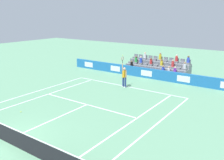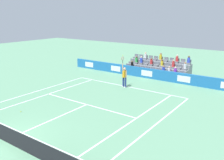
# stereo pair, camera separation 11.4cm
# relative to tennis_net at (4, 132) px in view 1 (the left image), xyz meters

# --- Properties ---
(ground_plane) EXTENTS (80.00, 80.00, 0.00)m
(ground_plane) POSITION_rel_tennis_net_xyz_m (0.00, 0.00, -0.49)
(ground_plane) COLOR #669E77
(line_baseline) EXTENTS (10.97, 0.10, 0.01)m
(line_baseline) POSITION_rel_tennis_net_xyz_m (0.00, -11.89, -0.49)
(line_baseline) COLOR white
(line_baseline) RESTS_ON ground
(line_service) EXTENTS (8.23, 0.10, 0.01)m
(line_service) POSITION_rel_tennis_net_xyz_m (0.00, -6.40, -0.49)
(line_service) COLOR white
(line_service) RESTS_ON ground
(line_centre_service) EXTENTS (0.10, 6.40, 0.01)m
(line_centre_service) POSITION_rel_tennis_net_xyz_m (0.00, -3.20, -0.49)
(line_centre_service) COLOR white
(line_centre_service) RESTS_ON ground
(line_singles_sideline_left) EXTENTS (0.10, 11.89, 0.01)m
(line_singles_sideline_left) POSITION_rel_tennis_net_xyz_m (4.12, -5.95, -0.49)
(line_singles_sideline_left) COLOR white
(line_singles_sideline_left) RESTS_ON ground
(line_singles_sideline_right) EXTENTS (0.10, 11.89, 0.01)m
(line_singles_sideline_right) POSITION_rel_tennis_net_xyz_m (-4.12, -5.95, -0.49)
(line_singles_sideline_right) COLOR white
(line_singles_sideline_right) RESTS_ON ground
(line_doubles_sideline_left) EXTENTS (0.10, 11.89, 0.01)m
(line_doubles_sideline_left) POSITION_rel_tennis_net_xyz_m (5.49, -5.95, -0.49)
(line_doubles_sideline_left) COLOR white
(line_doubles_sideline_left) RESTS_ON ground
(line_doubles_sideline_right) EXTENTS (0.10, 11.89, 0.01)m
(line_doubles_sideline_right) POSITION_rel_tennis_net_xyz_m (-5.49, -5.95, -0.49)
(line_doubles_sideline_right) COLOR white
(line_doubles_sideline_right) RESTS_ON ground
(line_centre_mark) EXTENTS (0.10, 0.20, 0.01)m
(line_centre_mark) POSITION_rel_tennis_net_xyz_m (0.00, -11.79, -0.49)
(line_centre_mark) COLOR white
(line_centre_mark) RESTS_ON ground
(sponsor_barrier) EXTENTS (19.01, 0.22, 1.01)m
(sponsor_barrier) POSITION_rel_tennis_net_xyz_m (-0.00, -15.63, 0.01)
(sponsor_barrier) COLOR #1E66AD
(sponsor_barrier) RESTS_ON ground
(tennis_net) EXTENTS (11.97, 0.10, 1.07)m
(tennis_net) POSITION_rel_tennis_net_xyz_m (0.00, 0.00, 0.00)
(tennis_net) COLOR #33383D
(tennis_net) RESTS_ON ground
(tennis_player) EXTENTS (0.52, 0.38, 2.85)m
(tennis_player) POSITION_rel_tennis_net_xyz_m (0.17, -11.63, 0.50)
(tennis_player) COLOR navy
(tennis_player) RESTS_ON ground
(stadium_stand) EXTENTS (6.82, 2.85, 2.20)m
(stadium_stand) POSITION_rel_tennis_net_xyz_m (-0.02, -17.94, 0.07)
(stadium_stand) COLOR gray
(stadium_stand) RESTS_ON ground
(loose_tennis_ball) EXTENTS (0.07, 0.07, 0.07)m
(loose_tennis_ball) POSITION_rel_tennis_net_xyz_m (2.64, -2.80, -0.46)
(loose_tennis_ball) COLOR #D1E533
(loose_tennis_ball) RESTS_ON ground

